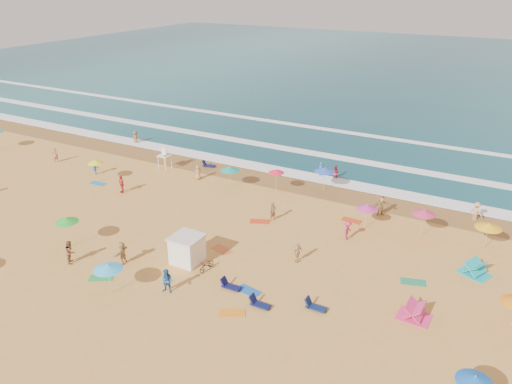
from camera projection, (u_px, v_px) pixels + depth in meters
The scene contains 13 objects.
ground at pixel (199, 228), 41.88m from camera, with size 220.00×220.00×0.00m, color gold.
ocean at pixel (418, 70), 109.25m from camera, with size 220.00×140.00×0.18m, color #0C4756.
wet_sand at pixel (267, 179), 51.90m from camera, with size 220.00×220.00×0.00m, color olive.
surf_foam at pixel (302, 153), 58.94m from camera, with size 200.00×18.70×0.05m.
cabana at pixel (187, 250), 36.71m from camera, with size 2.00×2.00×2.00m, color white.
cabana_roof at pixel (186, 237), 36.28m from camera, with size 2.20×2.20×0.12m, color silver.
bicycle at pixel (207, 265), 35.87m from camera, with size 0.54×1.54×0.81m, color black.
lifeguard_stand at pixel (165, 160), 54.10m from camera, with size 1.20×1.20×2.10m, color white, non-canonical shape.
beach_umbrellas at pixel (237, 209), 40.39m from camera, with size 64.73×29.54×0.77m.
loungers at pixel (249, 267), 36.09m from camera, with size 58.74×26.28×0.34m.
towels at pixel (230, 245), 39.29m from camera, with size 57.01×23.24×0.03m.
popup_tents at pixel (447, 287), 33.10m from camera, with size 4.95×9.03×1.20m.
beachgoers at pixel (224, 201), 44.91m from camera, with size 44.54×25.88×2.08m.
Camera 1 is at (22.06, -30.18, 19.72)m, focal length 35.00 mm.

